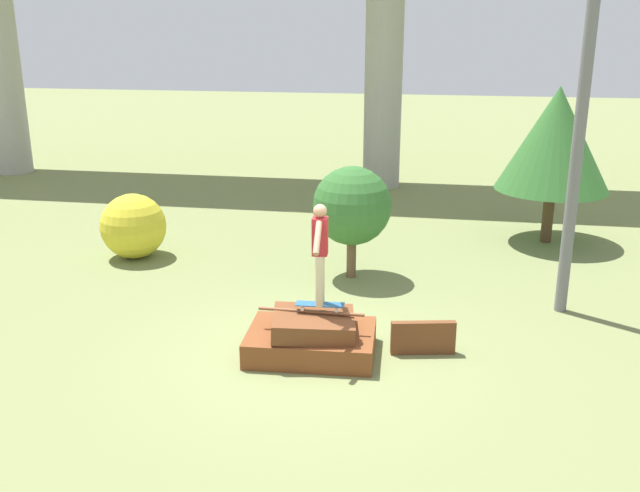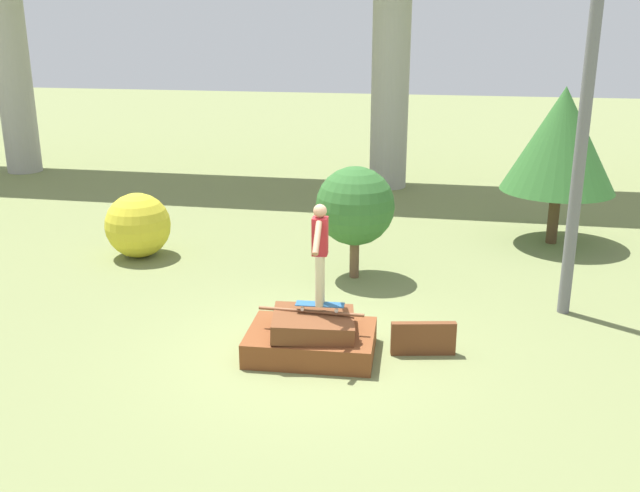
{
  "view_description": "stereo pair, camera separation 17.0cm",
  "coord_description": "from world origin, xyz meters",
  "px_view_note": "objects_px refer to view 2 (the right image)",
  "views": [
    {
      "loc": [
        1.8,
        -9.59,
        4.8
      ],
      "look_at": [
        0.13,
        0.05,
        1.7
      ],
      "focal_mm": 40.0,
      "sensor_mm": 36.0,
      "label": 1
    },
    {
      "loc": [
        1.96,
        -9.56,
        4.8
      ],
      "look_at": [
        0.13,
        0.05,
        1.7
      ],
      "focal_mm": 40.0,
      "sensor_mm": 36.0,
      "label": 2
    }
  ],
  "objects_px": {
    "skater": "(320,248)",
    "tree_behind_left": "(355,206)",
    "utility_pole": "(589,74)",
    "bush_yellow_flowering": "(138,225)",
    "skateboard": "(320,305)",
    "tree_behind_right": "(561,140)"
  },
  "relations": [
    {
      "from": "skater",
      "to": "utility_pole",
      "type": "xyz_separation_m",
      "value": [
        3.82,
        2.35,
        2.33
      ]
    },
    {
      "from": "utility_pole",
      "to": "tree_behind_left",
      "type": "distance_m",
      "value": 4.71
    },
    {
      "from": "tree_behind_left",
      "to": "bush_yellow_flowering",
      "type": "bearing_deg",
      "value": 174.9
    },
    {
      "from": "tree_behind_left",
      "to": "tree_behind_right",
      "type": "bearing_deg",
      "value": 37.13
    },
    {
      "from": "skater",
      "to": "tree_behind_left",
      "type": "relative_size",
      "value": 0.69
    },
    {
      "from": "tree_behind_left",
      "to": "skater",
      "type": "bearing_deg",
      "value": -90.45
    },
    {
      "from": "tree_behind_left",
      "to": "bush_yellow_flowering",
      "type": "xyz_separation_m",
      "value": [
        -4.67,
        0.42,
        -0.74
      ]
    },
    {
      "from": "bush_yellow_flowering",
      "to": "skateboard",
      "type": "bearing_deg",
      "value": -39.58
    },
    {
      "from": "bush_yellow_flowering",
      "to": "tree_behind_left",
      "type": "bearing_deg",
      "value": -5.1
    },
    {
      "from": "tree_behind_right",
      "to": "bush_yellow_flowering",
      "type": "distance_m",
      "value": 9.28
    },
    {
      "from": "tree_behind_left",
      "to": "bush_yellow_flowering",
      "type": "distance_m",
      "value": 4.75
    },
    {
      "from": "skateboard",
      "to": "tree_behind_right",
      "type": "xyz_separation_m",
      "value": [
        4.09,
        6.5,
        1.55
      ]
    },
    {
      "from": "skateboard",
      "to": "utility_pole",
      "type": "distance_m",
      "value": 5.52
    },
    {
      "from": "utility_pole",
      "to": "bush_yellow_flowering",
      "type": "distance_m",
      "value": 9.22
    },
    {
      "from": "skateboard",
      "to": "tree_behind_left",
      "type": "distance_m",
      "value": 3.48
    },
    {
      "from": "utility_pole",
      "to": "tree_behind_right",
      "type": "bearing_deg",
      "value": 86.37
    },
    {
      "from": "skater",
      "to": "tree_behind_right",
      "type": "xyz_separation_m",
      "value": [
        4.09,
        6.5,
        0.67
      ]
    },
    {
      "from": "skateboard",
      "to": "bush_yellow_flowering",
      "type": "bearing_deg",
      "value": 140.42
    },
    {
      "from": "bush_yellow_flowering",
      "to": "utility_pole",
      "type": "bearing_deg",
      "value": -9.95
    },
    {
      "from": "tree_behind_left",
      "to": "tree_behind_right",
      "type": "distance_m",
      "value": 5.17
    },
    {
      "from": "skateboard",
      "to": "bush_yellow_flowering",
      "type": "relative_size",
      "value": 0.54
    },
    {
      "from": "skateboard",
      "to": "utility_pole",
      "type": "height_order",
      "value": "utility_pole"
    }
  ]
}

